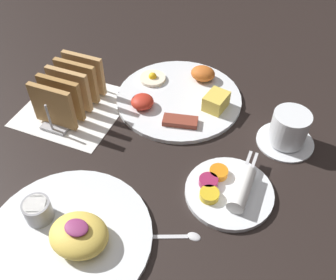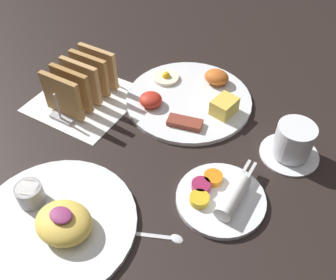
{
  "view_description": "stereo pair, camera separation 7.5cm",
  "coord_description": "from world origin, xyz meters",
  "px_view_note": "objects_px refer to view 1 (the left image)",
  "views": [
    {
      "loc": [
        0.26,
        -0.44,
        0.57
      ],
      "look_at": [
        0.06,
        0.04,
        0.03
      ],
      "focal_mm": 40.0,
      "sensor_mm": 36.0,
      "label": 1
    },
    {
      "loc": [
        0.32,
        -0.41,
        0.57
      ],
      "look_at": [
        0.06,
        0.04,
        0.03
      ],
      "focal_mm": 40.0,
      "sensor_mm": 36.0,
      "label": 2
    }
  ],
  "objects_px": {
    "plate_breakfast": "(180,96)",
    "toast_rack": "(70,91)",
    "coffee_cup": "(289,130)",
    "plate_condiments": "(230,190)",
    "plate_foreground": "(69,234)"
  },
  "relations": [
    {
      "from": "toast_rack",
      "to": "coffee_cup",
      "type": "relative_size",
      "value": 1.5
    },
    {
      "from": "plate_foreground",
      "to": "toast_rack",
      "type": "relative_size",
      "value": 1.59
    },
    {
      "from": "plate_breakfast",
      "to": "plate_foreground",
      "type": "height_order",
      "value": "plate_foreground"
    },
    {
      "from": "plate_foreground",
      "to": "coffee_cup",
      "type": "distance_m",
      "value": 0.47
    },
    {
      "from": "toast_rack",
      "to": "plate_condiments",
      "type": "bearing_deg",
      "value": -14.06
    },
    {
      "from": "plate_condiments",
      "to": "plate_foreground",
      "type": "distance_m",
      "value": 0.3
    },
    {
      "from": "plate_breakfast",
      "to": "coffee_cup",
      "type": "bearing_deg",
      "value": -10.72
    },
    {
      "from": "coffee_cup",
      "to": "toast_rack",
      "type": "bearing_deg",
      "value": -171.15
    },
    {
      "from": "coffee_cup",
      "to": "plate_foreground",
      "type": "bearing_deg",
      "value": -129.24
    },
    {
      "from": "plate_breakfast",
      "to": "plate_foreground",
      "type": "distance_m",
      "value": 0.42
    },
    {
      "from": "plate_breakfast",
      "to": "plate_foreground",
      "type": "relative_size",
      "value": 1.03
    },
    {
      "from": "plate_breakfast",
      "to": "toast_rack",
      "type": "bearing_deg",
      "value": -150.82
    },
    {
      "from": "plate_foreground",
      "to": "toast_rack",
      "type": "height_order",
      "value": "toast_rack"
    },
    {
      "from": "plate_breakfast",
      "to": "coffee_cup",
      "type": "relative_size",
      "value": 2.46
    },
    {
      "from": "plate_breakfast",
      "to": "toast_rack",
      "type": "xyz_separation_m",
      "value": [
        -0.22,
        -0.12,
        0.04
      ]
    }
  ]
}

